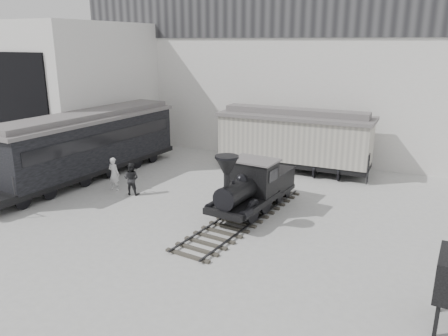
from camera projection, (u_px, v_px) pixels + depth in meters
The scene contains 8 objects.
ground at pixel (197, 241), 17.75m from camera, with size 90.00×90.00×0.00m, color #9E9E9B.
north_wall at pixel (306, 76), 29.12m from camera, with size 34.00×2.51×11.00m.
west_pavilion at pixel (87, 89), 31.17m from camera, with size 7.00×12.11×9.00m.
locomotive at pixel (251, 190), 20.22m from camera, with size 2.85×9.25×3.22m.
boxcar at pixel (294, 138), 26.93m from camera, with size 9.50×3.08×3.87m.
passenger_coach at pixel (89, 144), 25.50m from camera, with size 3.85×13.67×3.61m.
visitor_a at pixel (114, 174), 23.52m from camera, with size 0.67×0.44×1.84m, color silver.
visitor_b at pixel (131, 179), 22.90m from camera, with size 0.84×0.65×1.73m, color black.
Camera 1 is at (8.06, -14.09, 7.85)m, focal length 35.00 mm.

